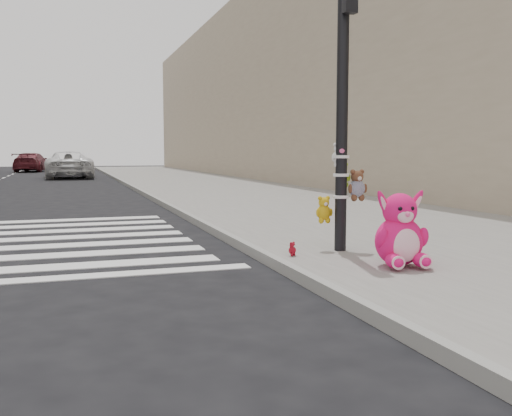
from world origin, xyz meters
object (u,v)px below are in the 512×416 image
object	(u,v)px
red_teddy	(292,249)
pink_bunny	(400,235)
signal_pole	(343,132)
car_white_near	(68,165)

from	to	relation	value
red_teddy	pink_bunny	bearing A→B (deg)	-77.64
pink_bunny	red_teddy	size ratio (longest dim) A/B	4.93
pink_bunny	signal_pole	bearing A→B (deg)	105.27
signal_pole	pink_bunny	bearing A→B (deg)	-83.04
red_teddy	signal_pole	bearing A→B (deg)	-16.57
signal_pole	pink_bunny	size ratio (longest dim) A/B	4.29
pink_bunny	car_white_near	xyz separation A→B (m)	(-3.66, 29.09, 0.25)
car_white_near	pink_bunny	bearing A→B (deg)	94.91
signal_pole	red_teddy	size ratio (longest dim) A/B	21.14
signal_pole	red_teddy	distance (m)	1.76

